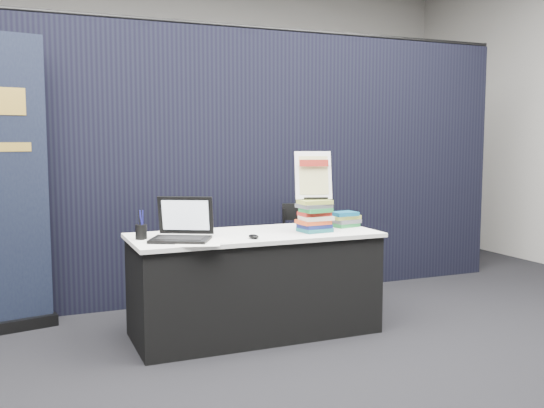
{
  "coord_description": "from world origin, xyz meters",
  "views": [
    {
      "loc": [
        -1.56,
        -3.53,
        1.42
      ],
      "look_at": [
        0.14,
        0.55,
        0.96
      ],
      "focal_mm": 40.0,
      "sensor_mm": 36.0,
      "label": 1
    }
  ],
  "objects_px": {
    "laptop": "(178,230)",
    "info_sign": "(313,176)",
    "display_table": "(255,283)",
    "book_stack_tall": "(315,216)",
    "stacking_chair": "(310,249)",
    "book_stack_short": "(345,219)"
  },
  "relations": [
    {
      "from": "display_table",
      "to": "book_stack_tall",
      "type": "relative_size",
      "value": 7.53
    },
    {
      "from": "book_stack_tall",
      "to": "info_sign",
      "type": "relative_size",
      "value": 0.65
    },
    {
      "from": "display_table",
      "to": "book_stack_short",
      "type": "bearing_deg",
      "value": 2.79
    },
    {
      "from": "display_table",
      "to": "stacking_chair",
      "type": "bearing_deg",
      "value": 38.91
    },
    {
      "from": "display_table",
      "to": "info_sign",
      "type": "relative_size",
      "value": 4.9
    },
    {
      "from": "stacking_chair",
      "to": "info_sign",
      "type": "bearing_deg",
      "value": -93.03
    },
    {
      "from": "laptop",
      "to": "book_stack_short",
      "type": "relative_size",
      "value": 2.05
    },
    {
      "from": "display_table",
      "to": "book_stack_tall",
      "type": "bearing_deg",
      "value": -15.0
    },
    {
      "from": "display_table",
      "to": "stacking_chair",
      "type": "height_order",
      "value": "stacking_chair"
    },
    {
      "from": "laptop",
      "to": "stacking_chair",
      "type": "bearing_deg",
      "value": 54.84
    },
    {
      "from": "laptop",
      "to": "book_stack_tall",
      "type": "distance_m",
      "value": 1.02
    },
    {
      "from": "display_table",
      "to": "book_stack_short",
      "type": "xyz_separation_m",
      "value": [
        0.77,
        0.04,
        0.43
      ]
    },
    {
      "from": "book_stack_short",
      "to": "laptop",
      "type": "bearing_deg",
      "value": -174.79
    },
    {
      "from": "book_stack_tall",
      "to": "info_sign",
      "type": "distance_m",
      "value": 0.3
    },
    {
      "from": "display_table",
      "to": "info_sign",
      "type": "distance_m",
      "value": 0.9
    },
    {
      "from": "book_stack_short",
      "to": "stacking_chair",
      "type": "xyz_separation_m",
      "value": [
        -0.02,
        0.57,
        -0.33
      ]
    },
    {
      "from": "book_stack_short",
      "to": "stacking_chair",
      "type": "bearing_deg",
      "value": 91.75
    },
    {
      "from": "laptop",
      "to": "info_sign",
      "type": "bearing_deg",
      "value": 27.45
    },
    {
      "from": "display_table",
      "to": "laptop",
      "type": "distance_m",
      "value": 0.74
    },
    {
      "from": "info_sign",
      "to": "stacking_chair",
      "type": "bearing_deg",
      "value": 82.72
    },
    {
      "from": "display_table",
      "to": "laptop",
      "type": "bearing_deg",
      "value": -171.62
    },
    {
      "from": "book_stack_tall",
      "to": "stacking_chair",
      "type": "relative_size",
      "value": 0.28
    }
  ]
}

